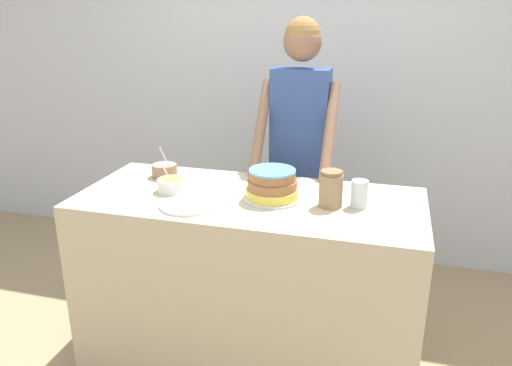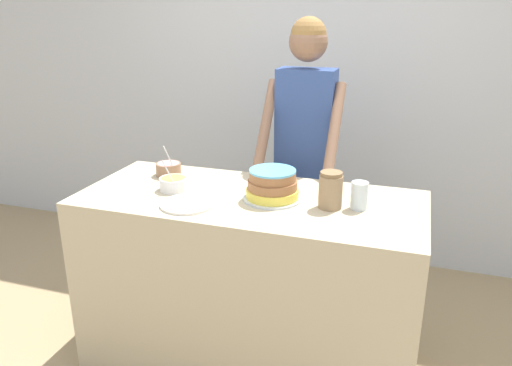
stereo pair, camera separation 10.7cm
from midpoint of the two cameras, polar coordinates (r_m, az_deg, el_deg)
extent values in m
cube|color=silver|center=(3.68, 4.68, 11.21)|extent=(10.00, 0.05, 2.60)
cube|color=#C6B793|center=(2.62, -1.95, -11.41)|extent=(1.67, 0.73, 0.95)
cylinder|color=#2D2D38|center=(3.18, 2.39, -6.54)|extent=(0.10, 0.10, 0.86)
cylinder|color=#2D2D38|center=(3.16, 5.01, -6.83)|extent=(0.10, 0.10, 0.86)
cube|color=#334C8C|center=(2.92, 4.01, 6.66)|extent=(0.33, 0.18, 0.64)
cylinder|color=#8E664C|center=(2.80, -0.61, 6.03)|extent=(0.06, 0.40, 0.53)
cylinder|color=#8E664C|center=(2.72, 7.26, 5.49)|extent=(0.06, 0.40, 0.53)
sphere|color=#8E664C|center=(2.85, 4.24, 15.79)|extent=(0.21, 0.21, 0.21)
sphere|color=olive|center=(2.85, 4.26, 16.54)|extent=(0.20, 0.20, 0.20)
cylinder|color=silver|center=(2.39, 0.57, -1.73)|extent=(0.28, 0.28, 0.01)
cylinder|color=#F2DB4C|center=(2.38, 0.57, -1.13)|extent=(0.25, 0.25, 0.04)
cylinder|color=#9E663D|center=(2.36, 0.57, -0.16)|extent=(0.24, 0.24, 0.04)
cylinder|color=#9E663D|center=(2.35, 0.57, 0.82)|extent=(0.22, 0.22, 0.04)
cylinder|color=#60B7E0|center=(2.34, 0.58, 1.43)|extent=(0.22, 0.22, 0.01)
cylinder|color=white|center=(2.52, -10.83, -0.27)|extent=(0.14, 0.14, 0.06)
cylinder|color=#F2DB4C|center=(2.51, -10.87, 0.29)|extent=(0.12, 0.12, 0.01)
cylinder|color=silver|center=(2.46, -11.20, 0.62)|extent=(0.08, 0.02, 0.16)
cylinder|color=#936B4C|center=(2.75, -11.52, 1.39)|extent=(0.14, 0.14, 0.07)
cylinder|color=pink|center=(2.74, -11.56, 1.95)|extent=(0.12, 0.12, 0.01)
cylinder|color=silver|center=(2.69, -11.29, 2.36)|extent=(0.06, 0.06, 0.17)
cylinder|color=silver|center=(2.31, 10.43, -1.23)|extent=(0.08, 0.08, 0.13)
cylinder|color=white|center=(2.33, -9.13, -2.55)|extent=(0.25, 0.25, 0.01)
cylinder|color=#9E7F5B|center=(2.29, 7.23, -0.87)|extent=(0.11, 0.11, 0.15)
cylinder|color=olive|center=(2.27, 7.32, 1.16)|extent=(0.10, 0.10, 0.02)
camera|label=1|loc=(0.05, -91.31, -0.46)|focal=35.00mm
camera|label=2|loc=(0.05, 88.69, 0.46)|focal=35.00mm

